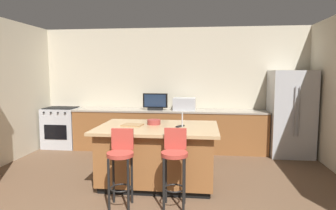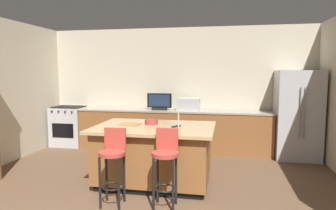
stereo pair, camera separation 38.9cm
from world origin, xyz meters
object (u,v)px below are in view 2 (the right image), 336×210
at_px(bar_stool_left, 113,159).
at_px(cutting_board, 130,124).
at_px(kitchen_island, 154,154).
at_px(tv_monitor, 159,102).
at_px(cell_phone, 130,125).
at_px(fruit_bowl, 151,122).
at_px(microwave, 188,104).
at_px(tv_remote, 176,126).
at_px(range_oven, 69,126).
at_px(refrigerator, 297,115).
at_px(bar_stool_right, 166,161).

distance_m(bar_stool_left, cutting_board, 0.93).
distance_m(kitchen_island, cutting_board, 0.60).
height_order(tv_monitor, cutting_board, tv_monitor).
xyz_separation_m(bar_stool_left, cell_phone, (-0.06, 0.88, 0.30)).
xyz_separation_m(fruit_bowl, cell_phone, (-0.32, -0.13, -0.03)).
bearing_deg(cutting_board, kitchen_island, -3.17).
distance_m(tv_monitor, bar_stool_left, 2.83).
relative_size(microwave, cell_phone, 3.20).
xyz_separation_m(tv_monitor, cell_phone, (-0.05, -1.91, -0.17)).
height_order(bar_stool_left, tv_remote, bar_stool_left).
height_order(tv_monitor, fruit_bowl, tv_monitor).
height_order(fruit_bowl, tv_remote, fruit_bowl).
relative_size(bar_stool_left, fruit_bowl, 4.76).
xyz_separation_m(microwave, cutting_board, (-0.68, -1.96, -0.13)).
distance_m(microwave, tv_remote, 2.00).
xyz_separation_m(kitchen_island, range_oven, (-2.56, 1.99, 0.00)).
relative_size(refrigerator, bar_stool_left, 1.77).
xyz_separation_m(cell_phone, tv_remote, (0.75, -0.03, 0.01)).
height_order(range_oven, cutting_board, range_oven).
relative_size(range_oven, microwave, 1.93).
distance_m(fruit_bowl, cell_phone, 0.35).
bearing_deg(cell_phone, fruit_bowl, 44.20).
bearing_deg(tv_remote, range_oven, 178.09).
bearing_deg(cutting_board, tv_monitor, 88.53).
height_order(bar_stool_left, bar_stool_right, bar_stool_right).
distance_m(refrigerator, microwave, 2.21).
xyz_separation_m(microwave, bar_stool_right, (0.06, -2.78, -0.43)).
distance_m(tv_monitor, cell_phone, 1.92).
bearing_deg(kitchen_island, refrigerator, 37.37).
bearing_deg(fruit_bowl, kitchen_island, -60.52).
xyz_separation_m(refrigerator, cutting_board, (-2.89, -1.88, 0.03)).
bearing_deg(range_oven, cutting_board, -42.37).
distance_m(range_oven, cutting_board, 2.95).
relative_size(refrigerator, tv_remote, 10.39).
relative_size(kitchen_island, range_oven, 1.98).
xyz_separation_m(microwave, tv_monitor, (-0.64, -0.05, 0.03)).
bearing_deg(cutting_board, microwave, 70.79).
distance_m(range_oven, cell_phone, 2.94).
bearing_deg(bar_stool_left, refrigerator, 41.01).
bearing_deg(microwave, bar_stool_right, -88.83).
distance_m(range_oven, fruit_bowl, 3.11).
relative_size(bar_stool_left, bar_stool_right, 0.99).
xyz_separation_m(kitchen_island, tv_remote, (0.34, -0.01, 0.45)).
height_order(microwave, fruit_bowl, microwave).
bearing_deg(cutting_board, cell_phone, -178.84).
height_order(refrigerator, fruit_bowl, refrigerator).
bearing_deg(fruit_bowl, microwave, 78.68).
bearing_deg(refrigerator, tv_remote, -138.31).
xyz_separation_m(microwave, cell_phone, (-0.69, -1.96, -0.14)).
height_order(refrigerator, tv_remote, refrigerator).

